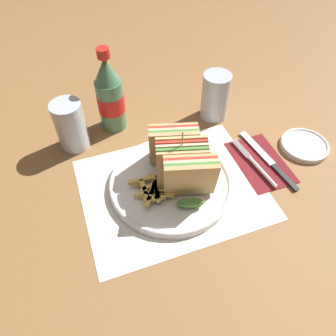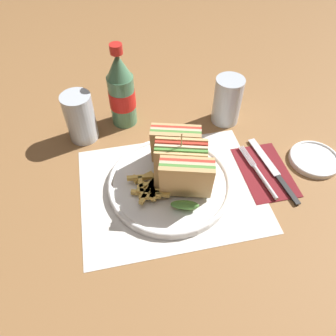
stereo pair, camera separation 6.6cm
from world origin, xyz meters
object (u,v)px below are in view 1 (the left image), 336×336
fork (258,167)px  side_saucer (304,145)px  plate_main (171,183)px  club_sandwich (181,162)px  glass_near (215,99)px  glass_far (71,128)px  coke_bottle_near (110,96)px  knife (268,160)px

fork → side_saucer: 0.15m
plate_main → club_sandwich: club_sandwich is taller
glass_near → fork: bearing=-85.8°
plate_main → glass_far: size_ratio=2.19×
club_sandwich → coke_bottle_near: coke_bottle_near is taller
plate_main → knife: (0.25, -0.01, -0.00)m
knife → glass_far: bearing=146.5°
plate_main → side_saucer: size_ratio=2.34×
club_sandwich → glass_far: (-0.21, 0.21, -0.02)m
plate_main → fork: (0.21, -0.02, -0.00)m
plate_main → fork: 0.22m
fork → glass_far: 0.46m
knife → coke_bottle_near: 0.42m
coke_bottle_near → plate_main: bearing=-73.6°
club_sandwich → coke_bottle_near: 0.27m
coke_bottle_near → knife: bearing=-38.5°
plate_main → glass_near: size_ratio=2.19×
plate_main → coke_bottle_near: size_ratio=1.26×
plate_main → fork: bearing=-6.1°
fork → club_sandwich: bearing=166.2°
side_saucer → plate_main: bearing=-179.6°
knife → side_saucer: side_saucer is taller
plate_main → side_saucer: 0.36m
coke_bottle_near → club_sandwich: bearing=-68.8°
coke_bottle_near → glass_far: coke_bottle_near is taller
glass_near → glass_far: same height
club_sandwich → plate_main: bearing=179.9°
glass_far → club_sandwich: bearing=-45.0°
knife → side_saucer: bearing=-1.2°
fork → knife: (0.04, 0.01, -0.00)m
coke_bottle_near → glass_near: bearing=-10.8°
glass_far → fork: bearing=-30.1°
side_saucer → glass_near: bearing=130.5°
club_sandwich → knife: bearing=-2.2°
glass_far → plate_main: bearing=-48.4°
fork → glass_far: size_ratio=1.33×
plate_main → glass_far: bearing=131.6°
glass_near → glass_far: bearing=178.4°
club_sandwich → glass_near: (0.17, 0.20, -0.02)m
knife → glass_far: (-0.44, 0.22, 0.05)m
club_sandwich → glass_near: 0.26m
club_sandwich → side_saucer: (0.34, 0.00, -0.06)m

